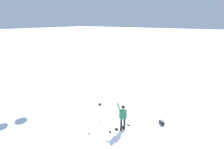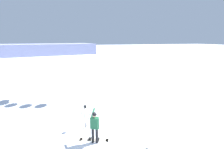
% 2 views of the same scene
% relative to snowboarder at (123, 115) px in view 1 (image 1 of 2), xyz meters
% --- Properties ---
extents(ground_plane, '(300.00, 300.00, 0.00)m').
position_rel_snowboarder_xyz_m(ground_plane, '(0.68, -0.59, -1.04)').
color(ground_plane, white).
extents(snowboarder, '(0.48, 0.77, 1.73)m').
position_rel_snowboarder_xyz_m(snowboarder, '(0.00, 0.00, 0.00)').
color(snowboarder, black).
rests_on(snowboarder, ground_plane).
extents(snowboard, '(1.72, 0.85, 0.10)m').
position_rel_snowboarder_xyz_m(snowboard, '(-0.01, 0.23, -1.02)').
color(snowboard, beige).
rests_on(snowboard, ground_plane).
extents(gear_bag_large, '(0.62, 0.68, 0.24)m').
position_rel_snowboarder_xyz_m(gear_bag_large, '(2.09, -1.75, -0.91)').
color(gear_bag_large, black).
rests_on(gear_bag_large, ground_plane).
extents(camera_tripod, '(0.63, 0.69, 1.45)m').
position_rel_snowboarder_xyz_m(camera_tripod, '(-0.22, 1.64, -0.02)').
color(camera_tripod, '#262628').
rests_on(camera_tripod, ground_plane).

